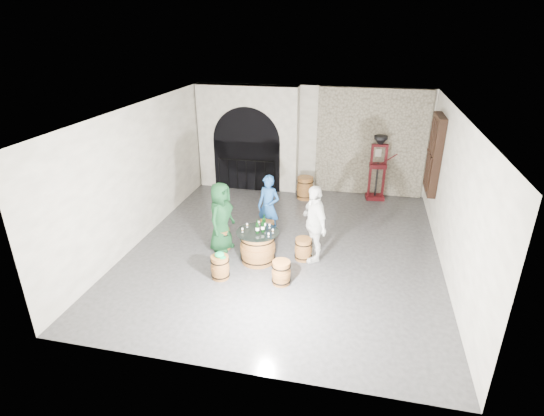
% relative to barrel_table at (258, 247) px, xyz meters
% --- Properties ---
extents(ground, '(8.00, 8.00, 0.00)m').
position_rel_barrel_table_xyz_m(ground, '(0.47, 0.74, -0.36)').
color(ground, '#2F2F32').
rests_on(ground, ground).
extents(wall_back, '(8.00, 0.00, 8.00)m').
position_rel_barrel_table_xyz_m(wall_back, '(0.47, 4.74, 1.24)').
color(wall_back, silver).
rests_on(wall_back, ground).
extents(wall_front, '(8.00, 0.00, 8.00)m').
position_rel_barrel_table_xyz_m(wall_front, '(0.47, -3.26, 1.24)').
color(wall_front, silver).
rests_on(wall_front, ground).
extents(wall_left, '(0.00, 8.00, 8.00)m').
position_rel_barrel_table_xyz_m(wall_left, '(-3.03, 0.74, 1.24)').
color(wall_left, silver).
rests_on(wall_left, ground).
extents(wall_right, '(0.00, 8.00, 8.00)m').
position_rel_barrel_table_xyz_m(wall_right, '(3.97, 0.74, 1.24)').
color(wall_right, silver).
rests_on(wall_right, ground).
extents(ceiling, '(8.00, 8.00, 0.00)m').
position_rel_barrel_table_xyz_m(ceiling, '(0.47, 0.74, 2.84)').
color(ceiling, beige).
rests_on(ceiling, wall_back).
extents(stone_facing_panel, '(3.20, 0.12, 3.18)m').
position_rel_barrel_table_xyz_m(stone_facing_panel, '(2.27, 4.68, 1.24)').
color(stone_facing_panel, gray).
rests_on(stone_facing_panel, ground).
extents(arched_opening, '(3.10, 0.60, 3.19)m').
position_rel_barrel_table_xyz_m(arched_opening, '(-1.43, 4.48, 1.22)').
color(arched_opening, silver).
rests_on(arched_opening, ground).
extents(shuttered_window, '(0.23, 1.10, 2.00)m').
position_rel_barrel_table_xyz_m(shuttered_window, '(3.85, 3.14, 1.44)').
color(shuttered_window, black).
rests_on(shuttered_window, wall_right).
extents(barrel_table, '(0.94, 0.94, 0.73)m').
position_rel_barrel_table_xyz_m(barrel_table, '(0.00, 0.00, 0.00)').
color(barrel_table, '#915A29').
rests_on(barrel_table, ground).
extents(barrel_stool_left, '(0.40, 0.40, 0.51)m').
position_rel_barrel_table_xyz_m(barrel_stool_left, '(-0.95, 0.37, -0.11)').
color(barrel_stool_left, '#915A29').
rests_on(barrel_stool_left, ground).
extents(barrel_stool_far, '(0.40, 0.40, 0.51)m').
position_rel_barrel_table_xyz_m(barrel_stool_far, '(-0.04, 1.02, -0.11)').
color(barrel_stool_far, '#915A29').
rests_on(barrel_stool_far, ground).
extents(barrel_stool_right, '(0.40, 0.40, 0.51)m').
position_rel_barrel_table_xyz_m(barrel_stool_right, '(0.97, 0.31, -0.11)').
color(barrel_stool_right, '#915A29').
rests_on(barrel_stool_right, ground).
extents(barrel_stool_near_right, '(0.40, 0.40, 0.51)m').
position_rel_barrel_table_xyz_m(barrel_stool_near_right, '(0.68, -0.75, -0.11)').
color(barrel_stool_near_right, '#915A29').
rests_on(barrel_stool_near_right, ground).
extents(barrel_stool_near_left, '(0.40, 0.40, 0.51)m').
position_rel_barrel_table_xyz_m(barrel_stool_near_left, '(-0.59, -0.83, -0.11)').
color(barrel_stool_near_left, '#915A29').
rests_on(barrel_stool_near_left, ground).
extents(green_cap, '(0.24, 0.20, 0.11)m').
position_rel_barrel_table_xyz_m(green_cap, '(-0.59, -0.83, 0.19)').
color(green_cap, '#0C8B44').
rests_on(green_cap, barrel_stool_near_left).
extents(person_green, '(0.67, 0.89, 1.64)m').
position_rel_barrel_table_xyz_m(person_green, '(-0.95, 0.37, 0.46)').
color(person_green, '#0F381A').
rests_on(person_green, ground).
extents(person_blue, '(0.66, 0.53, 1.57)m').
position_rel_barrel_table_xyz_m(person_blue, '(-0.04, 1.26, 0.42)').
color(person_blue, '#19498E').
rests_on(person_blue, ground).
extents(person_white, '(0.90, 1.10, 1.75)m').
position_rel_barrel_table_xyz_m(person_white, '(1.18, 0.37, 0.51)').
color(person_white, silver).
rests_on(person_white, ground).
extents(wine_bottle_left, '(0.08, 0.08, 0.32)m').
position_rel_barrel_table_xyz_m(wine_bottle_left, '(0.01, -0.06, 0.50)').
color(wine_bottle_left, black).
rests_on(wine_bottle_left, barrel_table).
extents(wine_bottle_center, '(0.08, 0.08, 0.32)m').
position_rel_barrel_table_xyz_m(wine_bottle_center, '(0.11, 0.02, 0.50)').
color(wine_bottle_center, black).
rests_on(wine_bottle_center, barrel_table).
extents(wine_bottle_right, '(0.08, 0.08, 0.32)m').
position_rel_barrel_table_xyz_m(wine_bottle_right, '(0.10, 0.20, 0.50)').
color(wine_bottle_right, black).
rests_on(wine_bottle_right, barrel_table).
extents(tasting_glass_a, '(0.05, 0.05, 0.10)m').
position_rel_barrel_table_xyz_m(tasting_glass_a, '(-0.31, -0.09, 0.42)').
color(tasting_glass_a, '#A76920').
rests_on(tasting_glass_a, barrel_table).
extents(tasting_glass_b, '(0.05, 0.05, 0.10)m').
position_rel_barrel_table_xyz_m(tasting_glass_b, '(0.34, 0.01, 0.42)').
color(tasting_glass_b, '#A76920').
rests_on(tasting_glass_b, barrel_table).
extents(tasting_glass_c, '(0.05, 0.05, 0.10)m').
position_rel_barrel_table_xyz_m(tasting_glass_c, '(-0.05, 0.32, 0.42)').
color(tasting_glass_c, '#A76920').
rests_on(tasting_glass_c, barrel_table).
extents(tasting_glass_d, '(0.05, 0.05, 0.10)m').
position_rel_barrel_table_xyz_m(tasting_glass_d, '(0.21, 0.23, 0.42)').
color(tasting_glass_d, '#A76920').
rests_on(tasting_glass_d, barrel_table).
extents(tasting_glass_e, '(0.05, 0.05, 0.10)m').
position_rel_barrel_table_xyz_m(tasting_glass_e, '(0.29, -0.19, 0.42)').
color(tasting_glass_e, '#A76920').
rests_on(tasting_glass_e, barrel_table).
extents(tasting_glass_f, '(0.05, 0.05, 0.10)m').
position_rel_barrel_table_xyz_m(tasting_glass_f, '(-0.28, 0.16, 0.42)').
color(tasting_glass_f, '#A76920').
rests_on(tasting_glass_f, barrel_table).
extents(side_barrel, '(0.51, 0.51, 0.67)m').
position_rel_barrel_table_xyz_m(side_barrel, '(0.47, 3.88, -0.03)').
color(side_barrel, '#915A29').
rests_on(side_barrel, ground).
extents(corking_press, '(0.81, 0.49, 1.92)m').
position_rel_barrel_table_xyz_m(corking_press, '(2.54, 4.32, 0.76)').
color(corking_press, '#440B11').
rests_on(corking_press, ground).
extents(control_box, '(0.18, 0.10, 0.22)m').
position_rel_barrel_table_xyz_m(control_box, '(2.52, 4.60, 0.99)').
color(control_box, silver).
rests_on(control_box, wall_back).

